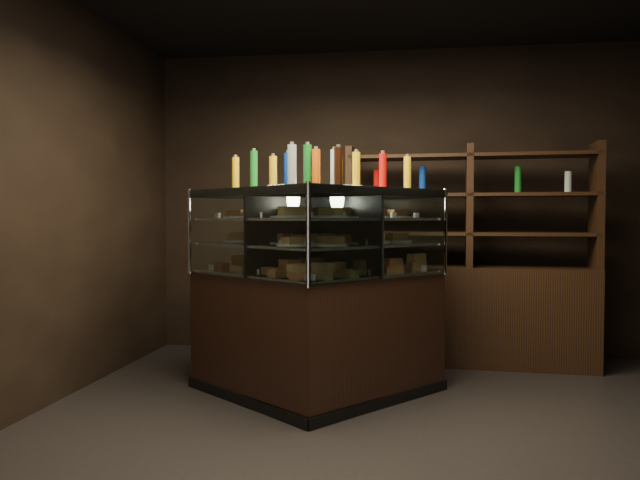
% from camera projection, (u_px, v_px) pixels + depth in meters
% --- Properties ---
extents(ground, '(5.00, 5.00, 0.00)m').
position_uv_depth(ground, '(400.00, 440.00, 3.76)').
color(ground, black).
rests_on(ground, ground).
extents(room_shell, '(5.02, 5.02, 3.01)m').
position_uv_depth(room_shell, '(402.00, 117.00, 3.70)').
color(room_shell, black).
rests_on(room_shell, ground).
extents(display_case, '(2.03, 1.57, 1.57)m').
position_uv_depth(display_case, '(315.00, 328.00, 4.65)').
color(display_case, black).
rests_on(display_case, ground).
extents(food_display, '(1.58, 1.10, 0.48)m').
position_uv_depth(food_display, '(315.00, 237.00, 4.62)').
color(food_display, '#B47640').
rests_on(food_display, display_case).
extents(bottles_top, '(1.40, 0.96, 0.30)m').
position_uv_depth(bottles_top, '(315.00, 169.00, 4.61)').
color(bottles_top, '#147223').
rests_on(bottles_top, display_case).
extents(back_shelving, '(2.24, 0.55, 2.00)m').
position_uv_depth(back_shelving, '(469.00, 298.00, 5.69)').
color(back_shelving, black).
rests_on(back_shelving, ground).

